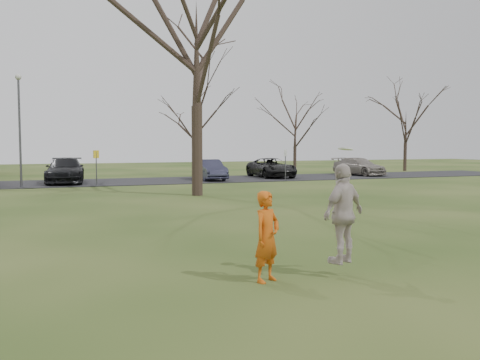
% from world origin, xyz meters
% --- Properties ---
extents(ground, '(120.00, 120.00, 0.00)m').
position_xyz_m(ground, '(0.00, 0.00, 0.00)').
color(ground, '#1E380F').
rests_on(ground, ground).
extents(parking_strip, '(62.00, 6.50, 0.04)m').
position_xyz_m(parking_strip, '(0.00, 25.00, 0.02)').
color(parking_strip, black).
rests_on(parking_strip, ground).
extents(player_defender, '(0.69, 0.61, 1.59)m').
position_xyz_m(player_defender, '(-1.01, -0.02, 0.80)').
color(player_defender, '#C65210').
rests_on(player_defender, ground).
extents(car_3, '(2.59, 5.51, 1.55)m').
position_xyz_m(car_3, '(-3.60, 24.99, 0.82)').
color(car_3, black).
rests_on(car_3, parking_strip).
extents(car_5, '(1.53, 4.17, 1.36)m').
position_xyz_m(car_5, '(5.55, 24.45, 0.72)').
color(car_5, '#2E2F45').
rests_on(car_5, parking_strip).
extents(car_6, '(2.35, 5.01, 1.39)m').
position_xyz_m(car_6, '(10.58, 25.51, 0.73)').
color(car_6, black).
rests_on(car_6, parking_strip).
extents(car_7, '(2.77, 4.92, 1.34)m').
position_xyz_m(car_7, '(17.96, 25.35, 0.71)').
color(car_7, gray).
rests_on(car_7, parking_strip).
extents(catching_play, '(1.15, 0.81, 2.11)m').
position_xyz_m(catching_play, '(0.42, -0.19, 1.16)').
color(catching_play, '#BDAFAA').
rests_on(catching_play, ground).
extents(lamp_post, '(0.34, 0.34, 6.27)m').
position_xyz_m(lamp_post, '(-6.00, 22.50, 3.97)').
color(lamp_post, '#47474C').
rests_on(lamp_post, ground).
extents(sign_yellow, '(0.35, 0.35, 2.08)m').
position_xyz_m(sign_yellow, '(-2.00, 22.00, 1.45)').
color(sign_yellow, '#47474C').
rests_on(sign_yellow, ground).
extents(sign_white, '(0.35, 0.35, 2.08)m').
position_xyz_m(sign_white, '(10.00, 22.00, 1.45)').
color(sign_white, '#47474C').
rests_on(sign_white, ground).
extents(big_tree, '(9.00, 9.00, 14.00)m').
position_xyz_m(big_tree, '(2.00, 15.00, 7.00)').
color(big_tree, '#352821').
rests_on(big_tree, ground).
extents(small_tree_row, '(55.00, 5.90, 8.50)m').
position_xyz_m(small_tree_row, '(4.38, 30.06, 3.89)').
color(small_tree_row, '#352821').
rests_on(small_tree_row, ground).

